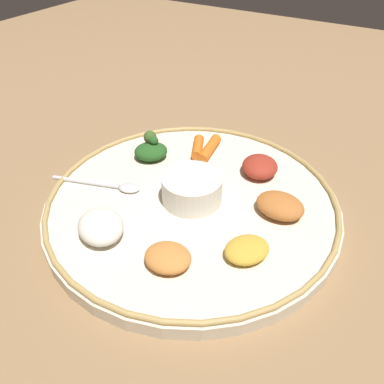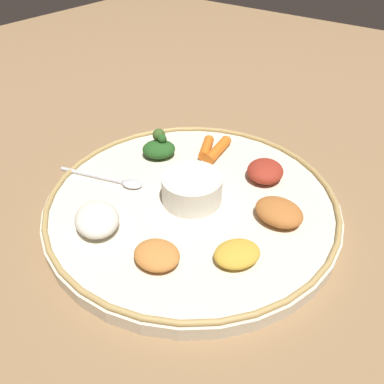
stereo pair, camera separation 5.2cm
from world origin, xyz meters
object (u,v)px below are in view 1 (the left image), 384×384
spoon (110,185)px  carrot_outer (198,145)px  greens_pile (151,149)px  center_bowl (192,188)px  carrot_near_spoon (211,147)px

spoon → carrot_outer: 0.18m
carrot_outer → spoon: bearing=159.6°
greens_pile → carrot_outer: bearing=-41.7°
center_bowl → carrot_outer: size_ratio=1.21×
center_bowl → spoon: bearing=107.5°
center_bowl → spoon: size_ratio=0.62×
carrot_outer → carrot_near_spoon: bearing=-72.6°
spoon → carrot_near_spoon: size_ratio=1.58×
center_bowl → carrot_outer: bearing=26.5°
spoon → greens_pile: size_ratio=1.91×
center_bowl → carrot_near_spoon: bearing=17.2°
center_bowl → spoon: 0.14m
greens_pile → carrot_outer: greens_pile is taller
carrot_near_spoon → greens_pile: bearing=131.8°
spoon → greens_pile: bearing=-3.0°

